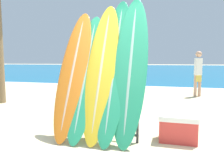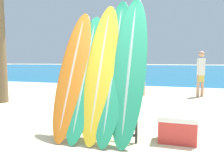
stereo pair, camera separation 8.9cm
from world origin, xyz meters
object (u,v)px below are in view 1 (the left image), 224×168
object	(u,v)px
surfboard_slot_0	(74,72)
surfboard_slot_2	(102,69)
surfboard_slot_4	(131,66)
person_mid_beach	(125,74)
surfboard_rack	(99,113)
surfboard_slot_3	(115,66)
person_far_left	(140,72)
person_near_water	(198,72)
surfboard_slot_1	(86,74)
cooler_box	(178,128)

from	to	relation	value
surfboard_slot_0	surfboard_slot_2	distance (m)	0.51
surfboard_slot_4	surfboard_slot_2	bearing A→B (deg)	-178.23
surfboard_slot_0	person_mid_beach	bearing A→B (deg)	88.20
surfboard_rack	surfboard_slot_3	world-z (taller)	surfboard_slot_3
surfboard_rack	person_far_left	xyz separation A→B (m)	(-0.06, 4.78, 0.44)
person_near_water	person_mid_beach	size ratio (longest dim) A/B	1.03
surfboard_slot_1	surfboard_slot_2	distance (m)	0.29
person_near_water	surfboard_rack	bearing A→B (deg)	-138.46
person_near_water	person_far_left	bearing A→B (deg)	162.11
cooler_box	surfboard_rack	bearing A→B (deg)	-168.67
cooler_box	person_far_left	bearing A→B (deg)	106.17
surfboard_slot_2	surfboard_slot_1	bearing A→B (deg)	-176.41
surfboard_slot_2	cooler_box	xyz separation A→B (m)	(1.24, 0.12, -0.94)
surfboard_slot_3	surfboard_slot_4	distance (m)	0.27
surfboard_slot_3	person_near_water	world-z (taller)	surfboard_slot_3
surfboard_slot_2	person_near_water	distance (m)	5.37
surfboard_rack	person_mid_beach	bearing A→B (deg)	95.75
surfboard_rack	surfboard_slot_0	world-z (taller)	surfboard_slot_0
surfboard_slot_2	person_near_water	bearing A→B (deg)	68.09
person_near_water	person_mid_beach	distance (m)	2.74
surfboard_slot_4	person_mid_beach	bearing A→B (deg)	103.56
surfboard_rack	surfboard_slot_1	distance (m)	0.69
surfboard_slot_2	person_far_left	world-z (taller)	surfboard_slot_2
surfboard_slot_1	surfboard_slot_4	distance (m)	0.77
surfboard_slot_1	surfboard_slot_2	world-z (taller)	surfboard_slot_2
cooler_box	person_mid_beach	bearing A→B (deg)	114.94
surfboard_slot_0	person_mid_beach	size ratio (longest dim) A/B	1.39
surfboard_slot_3	cooler_box	distance (m)	1.43
surfboard_slot_4	person_mid_beach	distance (m)	3.74
person_mid_beach	person_near_water	bearing A→B (deg)	145.28
surfboard_rack	person_far_left	bearing A→B (deg)	90.68
surfboard_slot_4	person_mid_beach	size ratio (longest dim) A/B	1.51
surfboard_slot_2	surfboard_slot_3	distance (m)	0.22
person_near_water	surfboard_slot_0	bearing A→B (deg)	-143.61
surfboard_slot_4	person_near_water	world-z (taller)	surfboard_slot_4
surfboard_rack	surfboard_slot_4	bearing A→B (deg)	16.43
person_near_water	cooler_box	bearing A→B (deg)	-125.82
person_near_water	person_far_left	size ratio (longest dim) A/B	1.01
surfboard_slot_1	surfboard_slot_3	bearing A→B (deg)	7.46
person_far_left	surfboard_slot_1	bearing A→B (deg)	65.03
surfboard_slot_4	person_mid_beach	world-z (taller)	surfboard_slot_4
surfboard_slot_4	surfboard_slot_1	bearing A→B (deg)	-177.56
surfboard_rack	surfboard_slot_0	size ratio (longest dim) A/B	0.60
surfboard_rack	surfboard_slot_3	distance (m)	0.82
surfboard_slot_1	surfboard_slot_4	size ratio (longest dim) A/B	0.89
cooler_box	surfboard_slot_3	bearing A→B (deg)	-175.89
surfboard_slot_4	person_mid_beach	xyz separation A→B (m)	(-0.87, 3.62, -0.33)
person_far_left	surfboard_rack	bearing A→B (deg)	68.27
surfboard_rack	person_near_water	world-z (taller)	person_near_water
surfboard_slot_0	surfboard_slot_3	world-z (taller)	surfboard_slot_3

